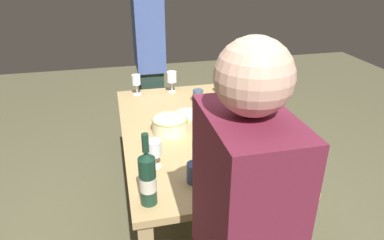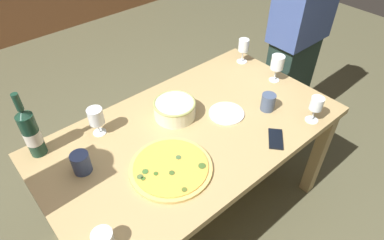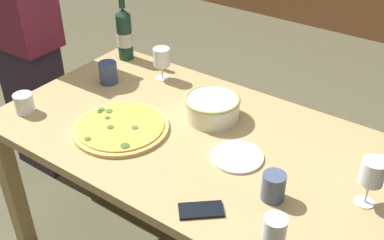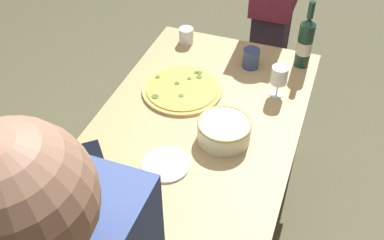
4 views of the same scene
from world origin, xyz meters
TOP-DOWN VIEW (x-y plane):
  - ground_plane at (0.00, 0.00)m, footprint 8.00×8.00m
  - dining_table at (0.00, 0.00)m, footprint 1.60×0.90m
  - pizza at (-0.25, -0.14)m, footprint 0.39×0.39m
  - serving_bowl at (-0.00, 0.14)m, footprint 0.23×0.23m
  - wine_bottle at (-0.68, 0.36)m, footprint 0.08×0.08m
  - wine_glass_near_pizza at (0.54, -0.37)m, footprint 0.07×0.07m
  - wine_glass_by_bottle at (0.70, 0.29)m, footprint 0.07×0.07m
  - wine_glass_far_left at (-0.38, 0.29)m, footprint 0.08×0.08m
  - wine_glass_far_right at (0.69, 0.01)m, footprint 0.08×0.08m
  - cup_amber at (-0.68, -0.28)m, footprint 0.08×0.08m
  - cup_ceramic at (-0.57, 0.12)m, footprint 0.09×0.09m
  - cup_spare at (0.43, -0.15)m, footprint 0.08×0.08m
  - side_plate at (0.23, -0.03)m, footprint 0.20×0.20m
  - cell_phone at (0.27, -0.34)m, footprint 0.15×0.15m
  - person_host at (1.08, 0.14)m, footprint 0.41×0.24m

SIDE VIEW (x-z plane):
  - ground_plane at x=0.00m, z-range 0.00..0.00m
  - dining_table at x=0.00m, z-range 0.28..1.03m
  - side_plate at x=0.23m, z-range 0.75..0.76m
  - cell_phone at x=0.27m, z-range 0.75..0.76m
  - pizza at x=-0.25m, z-range 0.75..0.77m
  - cup_amber at x=-0.68m, z-range 0.75..0.84m
  - cup_spare at x=0.43m, z-range 0.75..0.85m
  - cup_ceramic at x=-0.57m, z-range 0.75..0.85m
  - serving_bowl at x=0.00m, z-range 0.75..0.85m
  - wine_glass_near_pizza at x=0.54m, z-range 0.78..0.93m
  - wine_glass_far_left at x=-0.38m, z-range 0.78..0.94m
  - wine_glass_by_bottle at x=0.70m, z-range 0.78..0.95m
  - wine_glass_far_right at x=0.69m, z-range 0.78..0.96m
  - person_host at x=1.08m, z-range 0.02..1.75m
  - wine_bottle at x=-0.68m, z-range 0.71..1.07m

